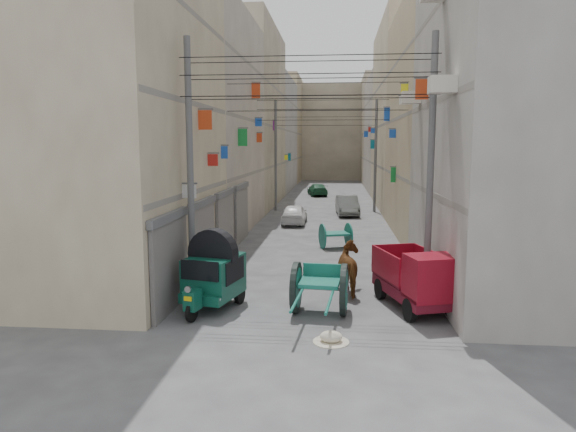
# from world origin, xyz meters

# --- Properties ---
(ground) EXTENTS (140.00, 140.00, 0.00)m
(ground) POSITION_xyz_m (0.00, 0.00, 0.00)
(ground) COLOR #424244
(ground) RESTS_ON ground
(building_row_left) EXTENTS (8.00, 62.00, 14.00)m
(building_row_left) POSITION_xyz_m (-8.00, 34.13, 6.46)
(building_row_left) COLOR #C6B996
(building_row_left) RESTS_ON ground
(building_row_right) EXTENTS (8.00, 62.00, 14.00)m
(building_row_right) POSITION_xyz_m (8.00, 34.13, 6.46)
(building_row_right) COLOR #A5A09B
(building_row_right) RESTS_ON ground
(end_cap_building) EXTENTS (22.00, 10.00, 13.00)m
(end_cap_building) POSITION_xyz_m (0.00, 66.00, 6.50)
(end_cap_building) COLOR #B6A88F
(end_cap_building) RESTS_ON ground
(shutters_left) EXTENTS (0.18, 14.40, 2.88)m
(shutters_left) POSITION_xyz_m (-3.92, 10.38, 1.49)
(shutters_left) COLOR #4B4B50
(shutters_left) RESTS_ON ground
(signboards) EXTENTS (8.22, 40.52, 5.67)m
(signboards) POSITION_xyz_m (-0.01, 21.66, 3.43)
(signboards) COLOR blue
(signboards) RESTS_ON ground
(ac_units) EXTENTS (0.70, 6.55, 3.35)m
(ac_units) POSITION_xyz_m (3.65, 7.67, 7.43)
(ac_units) COLOR beige
(ac_units) RESTS_ON ground
(utility_poles) EXTENTS (7.40, 22.20, 8.00)m
(utility_poles) POSITION_xyz_m (0.00, 17.00, 4.00)
(utility_poles) COLOR #565659
(utility_poles) RESTS_ON ground
(overhead_cables) EXTENTS (7.40, 22.52, 1.12)m
(overhead_cables) POSITION_xyz_m (0.00, 14.40, 6.77)
(overhead_cables) COLOR black
(overhead_cables) RESTS_ON ground
(auto_rickshaw) EXTENTS (1.86, 2.66, 1.81)m
(auto_rickshaw) POSITION_xyz_m (-2.72, 5.10, 1.07)
(auto_rickshaw) COLOR black
(auto_rickshaw) RESTS_ON ground
(tonga_cart) EXTENTS (1.64, 3.36, 1.48)m
(tonga_cart) POSITION_xyz_m (0.43, 4.86, 0.77)
(tonga_cart) COLOR black
(tonga_cart) RESTS_ON ground
(mini_truck) EXTENTS (2.33, 3.52, 1.82)m
(mini_truck) POSITION_xyz_m (3.31, 5.29, 0.87)
(mini_truck) COLOR black
(mini_truck) RESTS_ON ground
(second_cart) EXTENTS (1.63, 1.53, 1.18)m
(second_cart) POSITION_xyz_m (0.84, 14.37, 0.63)
(second_cart) COLOR #166353
(second_cart) RESTS_ON ground
(feed_sack) EXTENTS (0.56, 0.45, 0.28)m
(feed_sack) POSITION_xyz_m (0.78, 2.73, 0.14)
(feed_sack) COLOR beige
(feed_sack) RESTS_ON ground
(horse) EXTENTS (1.31, 2.11, 1.65)m
(horse) POSITION_xyz_m (1.41, 7.00, 0.83)
(horse) COLOR maroon
(horse) RESTS_ON ground
(distant_car_white) EXTENTS (1.46, 3.59, 1.22)m
(distant_car_white) POSITION_xyz_m (-1.70, 21.66, 0.61)
(distant_car_white) COLOR silver
(distant_car_white) RESTS_ON ground
(distant_car_grey) EXTENTS (1.70, 4.12, 1.33)m
(distant_car_grey) POSITION_xyz_m (1.60, 26.02, 0.66)
(distant_car_grey) COLOR #4E5350
(distant_car_grey) RESTS_ON ground
(distant_car_green) EXTENTS (2.26, 4.13, 1.13)m
(distant_car_green) POSITION_xyz_m (-0.99, 39.78, 0.57)
(distant_car_green) COLOR #1E5836
(distant_car_green) RESTS_ON ground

